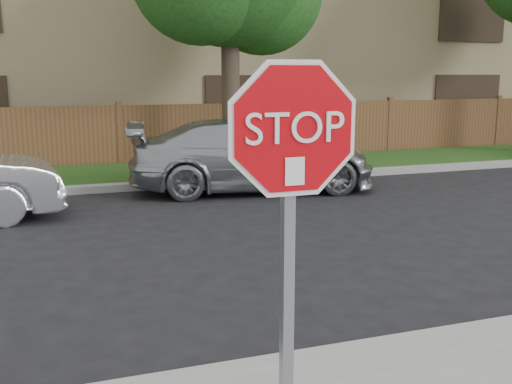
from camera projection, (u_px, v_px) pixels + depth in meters
name	position (u px, v px, depth m)	size (l,w,h in m)	color
ground	(279.00, 363.00, 5.11)	(90.00, 90.00, 0.00)	black
far_curb	(139.00, 186.00, 12.64)	(70.00, 0.30, 0.15)	gray
grass_strip	(129.00, 174.00, 14.17)	(70.00, 3.00, 0.12)	#1E4714
fence	(120.00, 136.00, 15.51)	(70.00, 0.12, 1.60)	brown
apartment_building	(97.00, 39.00, 20.16)	(35.20, 9.20, 7.20)	#9E8862
stop_sign	(291.00, 188.00, 3.21)	(1.01, 0.13, 2.55)	gray
sedan_right	(252.00, 155.00, 12.45)	(2.07, 5.09, 1.48)	#9DA0A4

